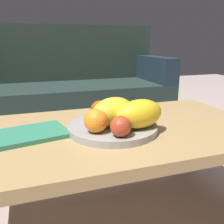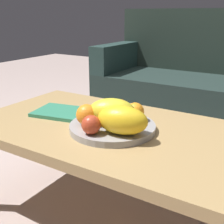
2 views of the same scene
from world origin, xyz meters
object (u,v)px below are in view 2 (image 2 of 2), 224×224
(couch, at_px, (210,90))
(orange_left, at_px, (135,112))
(fruit_bowl, at_px, (112,127))
(banana_bunch, at_px, (123,113))
(melon_large_front, at_px, (111,112))
(melon_smaller_beside, at_px, (122,120))
(orange_front, at_px, (87,115))
(apple_front, at_px, (120,108))
(apple_left, at_px, (91,125))
(magazine, at_px, (63,112))
(coffee_table, at_px, (116,137))

(couch, xyz_separation_m, orange_left, (-0.00, -1.25, 0.18))
(fruit_bowl, relative_size, banana_bunch, 2.05)
(melon_large_front, bearing_deg, fruit_bowl, 75.85)
(couch, xyz_separation_m, fruit_bowl, (-0.06, -1.33, 0.13))
(melon_smaller_beside, relative_size, orange_front, 2.23)
(orange_front, xyz_separation_m, apple_front, (0.06, 0.16, -0.01))
(melon_large_front, height_order, orange_front, melon_large_front)
(couch, distance_m, melon_large_front, 1.35)
(melon_smaller_beside, xyz_separation_m, banana_bunch, (-0.07, 0.13, -0.03))
(fruit_bowl, height_order, melon_large_front, melon_large_front)
(apple_left, xyz_separation_m, banana_bunch, (0.02, 0.19, -0.01))
(melon_large_front, distance_m, banana_bunch, 0.08)
(melon_smaller_beside, xyz_separation_m, orange_front, (-0.16, 0.00, -0.01))
(melon_large_front, height_order, orange_left, melon_large_front)
(apple_left, bearing_deg, couch, 87.22)
(orange_front, distance_m, magazine, 0.25)
(melon_smaller_beside, distance_m, apple_left, 0.11)
(apple_front, height_order, apple_left, apple_front)
(orange_front, bearing_deg, couch, 84.37)
(orange_front, relative_size, banana_bunch, 0.50)
(couch, bearing_deg, magazine, -105.27)
(banana_bunch, bearing_deg, melon_large_front, -97.66)
(banana_bunch, bearing_deg, apple_front, 135.90)
(melon_large_front, bearing_deg, couch, 87.44)
(apple_front, relative_size, apple_left, 1.04)
(melon_large_front, bearing_deg, apple_front, 100.45)
(melon_large_front, distance_m, magazine, 0.30)
(fruit_bowl, relative_size, apple_front, 4.65)
(orange_left, distance_m, apple_front, 0.08)
(coffee_table, bearing_deg, melon_large_front, -95.83)
(fruit_bowl, bearing_deg, coffee_table, 85.52)
(melon_smaller_beside, height_order, apple_left, melon_smaller_beside)
(coffee_table, distance_m, apple_left, 0.18)
(fruit_bowl, height_order, apple_front, apple_front)
(fruit_bowl, height_order, apple_left, apple_left)
(orange_front, distance_m, apple_left, 0.09)
(orange_left, bearing_deg, magazine, -173.32)
(apple_front, bearing_deg, melon_large_front, -79.55)
(coffee_table, xyz_separation_m, couch, (0.06, 1.30, -0.08))
(apple_front, bearing_deg, apple_left, -87.85)
(couch, xyz_separation_m, orange_front, (-0.14, -1.39, 0.19))
(fruit_bowl, relative_size, orange_front, 4.07)
(couch, xyz_separation_m, apple_front, (-0.08, -1.23, 0.18))
(coffee_table, bearing_deg, couch, 87.52)
(coffee_table, xyz_separation_m, melon_large_front, (-0.00, -0.03, 0.12))
(melon_smaller_beside, distance_m, orange_left, 0.15)
(orange_front, relative_size, apple_left, 1.18)
(apple_left, bearing_deg, apple_front, 92.15)
(couch, relative_size, melon_smaller_beside, 9.15)
(melon_smaller_beside, xyz_separation_m, orange_left, (-0.03, 0.15, -0.02))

